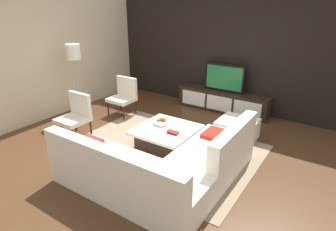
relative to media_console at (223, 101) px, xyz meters
The scene contains 14 objects.
ground_plane 2.41m from the media_console, 90.00° to the right, with size 14.00×14.00×0.00m, color #4C301C.
feature_wall_back 1.19m from the media_console, 90.00° to the left, with size 6.40×0.12×2.80m, color black.
side_wall_left 4.05m from the media_console, 145.54° to the right, with size 0.12×5.20×2.80m, color beige.
area_rug 2.41m from the media_console, 92.39° to the right, with size 3.30×2.44×0.01m, color gray.
media_console is the anchor object (origin of this frame).
television 0.58m from the media_console, 90.00° to the left, with size 0.98×0.06×0.66m.
sectional_couch 3.31m from the media_console, 81.33° to the right, with size 2.30×2.32×0.85m.
coffee_table 2.30m from the media_console, 92.49° to the right, with size 1.04×1.05×0.38m.
accent_chair_near 3.42m from the media_console, 122.31° to the right, with size 0.54×0.53×0.87m.
floor_lamp 3.57m from the media_console, 140.78° to the right, with size 0.30×0.30×1.65m.
ottoman 1.55m from the media_console, 56.18° to the right, with size 0.70×0.70×0.40m, color silver.
fruit_bowl 2.22m from the media_console, 97.24° to the right, with size 0.28×0.28×0.13m.
accent_chair_far 2.37m from the media_console, 141.86° to the right, with size 0.56×0.51×0.87m.
book_stack 2.42m from the media_console, 87.29° to the right, with size 0.22×0.12×0.04m.
Camera 1 is at (2.51, -3.77, 2.54)m, focal length 30.47 mm.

